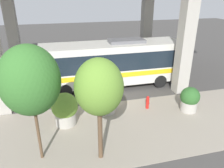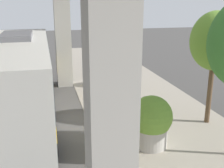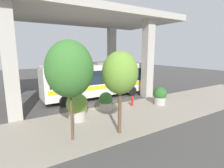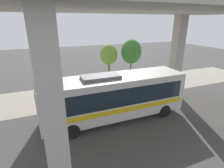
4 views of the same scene
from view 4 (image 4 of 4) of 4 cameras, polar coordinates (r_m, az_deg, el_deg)
The scene contains 10 objects.
ground_plane at distance 16.85m, azimuth 1.81°, elevation -5.48°, with size 80.00×80.00×0.00m, color #474442.
sidewalk_strip at distance 19.39m, azimuth -1.76°, elevation -1.93°, with size 6.00×40.00×0.02m.
overpass at distance 11.69m, azimuth 10.66°, elevation 20.14°, with size 9.40×20.16×8.39m.
bus at distance 13.14m, azimuth 0.85°, elevation -3.61°, with size 2.78×10.77×3.65m.
fire_hydrant at distance 17.04m, azimuth -8.52°, elevation -3.75°, with size 0.41×0.20×0.88m.
planter_front at distance 17.47m, azimuth -0.35°, elevation -1.72°, with size 1.09×1.09×1.52m.
planter_middle at distance 19.03m, azimuth 6.30°, elevation 0.63°, with size 1.48×1.48×1.91m.
planter_back at distance 17.39m, azimuth -17.02°, elevation -2.66°, with size 1.18×1.18×1.59m.
street_tree_near at distance 20.59m, azimuth -1.03°, elevation 9.48°, with size 1.98×1.98×4.71m.
street_tree_far at distance 21.04m, azimuth 6.33°, elevation 10.45°, with size 2.39×2.39×5.25m.
Camera 4 is at (13.91, -6.20, 7.21)m, focal length 28.00 mm.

